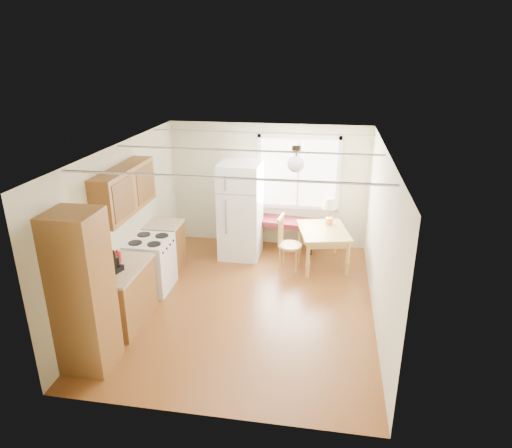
% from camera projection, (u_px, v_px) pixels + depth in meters
% --- Properties ---
extents(room_shell, '(4.60, 5.60, 2.62)m').
position_uv_depth(room_shell, '(246.00, 231.00, 6.96)').
color(room_shell, '#5A2E12').
rests_on(room_shell, ground).
extents(kitchen_run, '(0.65, 3.40, 2.20)m').
position_uv_depth(kitchen_run, '(125.00, 265.00, 6.78)').
color(kitchen_run, brown).
rests_on(kitchen_run, ground).
extents(window_unit, '(1.64, 0.05, 1.51)m').
position_uv_depth(window_unit, '(298.00, 173.00, 9.04)').
color(window_unit, white).
rests_on(window_unit, room_shell).
extents(pendant_light, '(0.26, 0.26, 0.40)m').
position_uv_depth(pendant_light, '(296.00, 163.00, 6.87)').
color(pendant_light, '#2F2214').
rests_on(pendant_light, room_shell).
extents(refrigerator, '(0.78, 0.80, 1.87)m').
position_uv_depth(refrigerator, '(240.00, 211.00, 8.78)').
color(refrigerator, white).
rests_on(refrigerator, ground).
extents(bench, '(1.47, 0.72, 0.65)m').
position_uv_depth(bench, '(283.00, 222.00, 9.17)').
color(bench, '#55141B').
rests_on(bench, ground).
extents(dining_table, '(1.08, 1.29, 0.71)m').
position_uv_depth(dining_table, '(323.00, 235.00, 8.49)').
color(dining_table, '#B68C46').
rests_on(dining_table, ground).
extents(chair, '(0.46, 0.45, 1.00)m').
position_uv_depth(chair, '(285.00, 239.00, 8.38)').
color(chair, '#B68C46').
rests_on(chair, ground).
extents(table_lamp, '(0.30, 0.30, 0.51)m').
position_uv_depth(table_lamp, '(330.00, 205.00, 8.60)').
color(table_lamp, '#C88940').
rests_on(table_lamp, dining_table).
extents(coffee_maker, '(0.25, 0.29, 0.38)m').
position_uv_depth(coffee_maker, '(112.00, 264.00, 6.37)').
color(coffee_maker, black).
rests_on(coffee_maker, kitchen_run).
extents(kettle, '(0.10, 0.10, 0.20)m').
position_uv_depth(kettle, '(118.00, 257.00, 6.70)').
color(kettle, red).
rests_on(kettle, kitchen_run).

